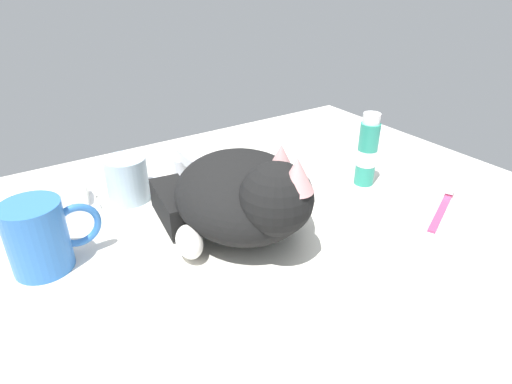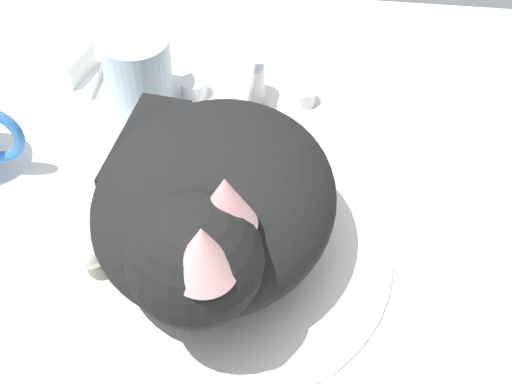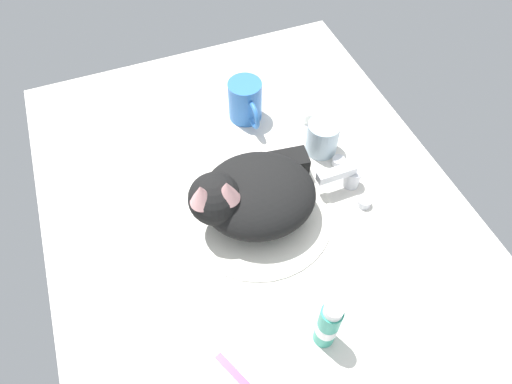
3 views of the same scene
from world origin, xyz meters
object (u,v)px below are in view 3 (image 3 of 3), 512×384
at_px(soap_bar, 313,109).
at_px(cat, 251,194).
at_px(faucet, 347,177).
at_px(toothpaste_bottle, 328,325).
at_px(rinse_cup, 322,137).
at_px(coffee_mug, 246,101).

bearing_deg(soap_bar, cat, -48.61).
bearing_deg(cat, faucet, 88.86).
bearing_deg(toothpaste_bottle, rinse_cup, 154.73).
distance_m(faucet, rinse_cup, 0.11).
bearing_deg(toothpaste_bottle, soap_bar, 156.82).
height_order(faucet, toothpaste_bottle, toothpaste_bottle).
distance_m(cat, soap_bar, 0.31).
relative_size(cat, soap_bar, 4.00).
height_order(cat, rinse_cup, cat).
xyz_separation_m(cat, soap_bar, (-0.20, 0.23, -0.04)).
relative_size(cat, coffee_mug, 2.30).
bearing_deg(faucet, toothpaste_bottle, -34.25).
height_order(rinse_cup, soap_bar, rinse_cup).
relative_size(soap_bar, toothpaste_bottle, 0.52).
bearing_deg(faucet, coffee_mug, -154.83).
height_order(coffee_mug, soap_bar, coffee_mug).
relative_size(coffee_mug, rinse_cup, 1.57).
height_order(faucet, coffee_mug, coffee_mug).
xyz_separation_m(faucet, toothpaste_bottle, (0.27, -0.19, 0.03)).
bearing_deg(coffee_mug, toothpaste_bottle, -6.43).
distance_m(faucet, toothpaste_bottle, 0.33).
height_order(rinse_cup, toothpaste_bottle, toothpaste_bottle).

